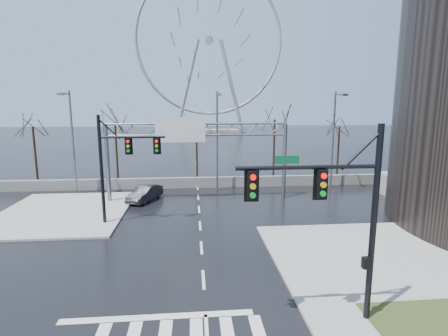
{
  "coord_description": "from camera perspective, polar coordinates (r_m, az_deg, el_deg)",
  "views": [
    {
      "loc": [
        -0.41,
        -16.33,
        8.67
      ],
      "look_at": [
        1.88,
        9.34,
        4.0
      ],
      "focal_mm": 28.0,
      "sensor_mm": 36.0,
      "label": 1
    }
  ],
  "objects": [
    {
      "name": "streetlight_right",
      "position": [
        37.49,
        17.62,
        5.54
      ],
      "size": [
        0.5,
        2.55,
        10.0
      ],
      "color": "slate",
      "rests_on": "ground"
    },
    {
      "name": "grass_strip",
      "position": [
        17.02,
        31.9,
        -21.44
      ],
      "size": [
        5.0,
        4.0,
        0.02
      ],
      "primitive_type": "cube",
      "color": "#243616",
      "rests_on": "sidewalk_near"
    },
    {
      "name": "tree_center",
      "position": [
        40.98,
        -4.52,
        5.34
      ],
      "size": [
        3.25,
        3.25,
        6.5
      ],
      "color": "black",
      "rests_on": "ground"
    },
    {
      "name": "signal_mast_far",
      "position": [
        26.16,
        -17.08,
        1.38
      ],
      "size": [
        4.72,
        0.41,
        8.0
      ],
      "color": "black",
      "rests_on": "ground"
    },
    {
      "name": "ground",
      "position": [
        18.49,
        -3.38,
        -17.71
      ],
      "size": [
        260.0,
        260.0,
        0.0
      ],
      "primitive_type": "plane",
      "color": "black",
      "rests_on": "ground"
    },
    {
      "name": "tree_right",
      "position": [
        41.0,
        8.24,
        6.74
      ],
      "size": [
        3.9,
        3.9,
        7.8
      ],
      "color": "black",
      "rests_on": "ground"
    },
    {
      "name": "car",
      "position": [
        32.83,
        -12.78,
        -4.03
      ],
      "size": [
        3.07,
        4.53,
        1.41
      ],
      "primitive_type": "imported",
      "rotation": [
        0.0,
        0.0,
        -0.41
      ],
      "color": "black",
      "rests_on": "ground"
    },
    {
      "name": "tree_far_left",
      "position": [
        44.11,
        -28.7,
        4.99
      ],
      "size": [
        3.5,
        3.5,
        7.0
      ],
      "color": "black",
      "rests_on": "ground"
    },
    {
      "name": "signal_mast_near",
      "position": [
        14.01,
        18.58,
        -6.01
      ],
      "size": [
        5.52,
        0.41,
        8.0
      ],
      "color": "black",
      "rests_on": "ground"
    },
    {
      "name": "streetlight_mid",
      "position": [
        34.69,
        -1.1,
        5.67
      ],
      "size": [
        0.5,
        2.55,
        10.0
      ],
      "color": "slate",
      "rests_on": "ground"
    },
    {
      "name": "sidewalk_right_ext",
      "position": [
        22.77,
        23.19,
        -12.78
      ],
      "size": [
        12.0,
        10.0,
        0.15
      ],
      "primitive_type": "cube",
      "color": "gray",
      "rests_on": "ground"
    },
    {
      "name": "ferris_wheel",
      "position": [
        112.82,
        -2.42,
        19.17
      ],
      "size": [
        45.0,
        6.0,
        50.91
      ],
      "color": "gray",
      "rests_on": "ground"
    },
    {
      "name": "sign_gantry",
      "position": [
        31.48,
        -5.01,
        3.87
      ],
      "size": [
        16.36,
        0.4,
        7.6
      ],
      "color": "slate",
      "rests_on": "ground"
    },
    {
      "name": "tree_left",
      "position": [
        40.83,
        -17.32,
        6.03
      ],
      "size": [
        3.75,
        3.75,
        7.5
      ],
      "color": "black",
      "rests_on": "ground"
    },
    {
      "name": "sidewalk_far",
      "position": [
        31.44,
        -24.72,
        -6.56
      ],
      "size": [
        10.0,
        12.0,
        0.15
      ],
      "primitive_type": "cube",
      "color": "gray",
      "rests_on": "ground"
    },
    {
      "name": "streetlight_left",
      "position": [
        36.49,
        -23.69,
        5.04
      ],
      "size": [
        0.5,
        2.55,
        10.0
      ],
      "color": "slate",
      "rests_on": "ground"
    },
    {
      "name": "tree_far_right",
      "position": [
        44.05,
        18.29,
        5.52
      ],
      "size": [
        3.4,
        3.4,
        6.8
      ],
      "color": "black",
      "rests_on": "ground"
    },
    {
      "name": "barrier_wall",
      "position": [
        37.23,
        -4.34,
        -2.36
      ],
      "size": [
        52.0,
        0.5,
        1.1
      ],
      "primitive_type": "cube",
      "color": "slate",
      "rests_on": "ground"
    }
  ]
}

